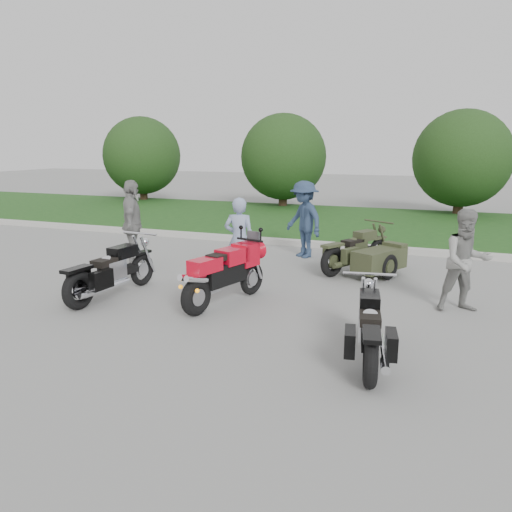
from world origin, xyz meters
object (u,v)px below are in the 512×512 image
(person_stripe, at_px, (239,240))
(cruiser_left, at_px, (109,274))
(sportbike_red, at_px, (224,272))
(cruiser_right, at_px, (370,332))
(person_denim, at_px, (304,219))
(cruiser_sidecar, at_px, (368,256))
(person_grey, at_px, (466,261))
(person_back, at_px, (133,224))

(person_stripe, bearing_deg, cruiser_left, 39.74)
(sportbike_red, height_order, cruiser_left, sportbike_red)
(cruiser_right, bearing_deg, sportbike_red, 141.08)
(person_stripe, xyz_separation_m, person_denim, (0.60, 2.60, 0.08))
(cruiser_sidecar, distance_m, person_grey, 2.60)
(sportbike_red, xyz_separation_m, person_denim, (0.24, 4.13, 0.35))
(sportbike_red, bearing_deg, person_back, 166.17)
(cruiser_right, relative_size, person_stripe, 1.23)
(cruiser_left, height_order, person_denim, person_denim)
(person_grey, xyz_separation_m, person_back, (-6.81, 0.58, 0.13))
(cruiser_right, xyz_separation_m, person_stripe, (-3.04, 3.01, 0.43))
(person_grey, distance_m, person_back, 6.83)
(person_grey, bearing_deg, cruiser_sidecar, 113.20)
(person_grey, relative_size, person_denim, 0.91)
(person_stripe, bearing_deg, person_grey, 166.32)
(cruiser_left, relative_size, person_stripe, 1.35)
(person_stripe, distance_m, person_grey, 4.19)
(person_denim, bearing_deg, sportbike_red, -56.60)
(sportbike_red, relative_size, person_denim, 1.10)
(person_denim, xyz_separation_m, person_back, (-3.23, -2.42, 0.05))
(sportbike_red, distance_m, person_stripe, 1.60)
(cruiser_left, xyz_separation_m, person_grey, (5.89, 1.51, 0.40))
(sportbike_red, distance_m, cruiser_right, 3.06)
(cruiser_sidecar, height_order, person_grey, person_grey)
(sportbike_red, relative_size, cruiser_sidecar, 0.99)
(cruiser_sidecar, xyz_separation_m, person_stripe, (-2.35, -1.41, 0.45))
(cruiser_left, relative_size, cruiser_right, 1.10)
(cruiser_left, relative_size, person_denim, 1.23)
(cruiser_right, distance_m, person_back, 6.53)
(cruiser_right, xyz_separation_m, person_back, (-5.67, 3.19, 0.57))
(person_grey, xyz_separation_m, person_denim, (-3.58, 2.99, 0.08))
(cruiser_left, bearing_deg, person_grey, 19.74)
(sportbike_red, relative_size, person_stripe, 1.21)
(person_grey, bearing_deg, cruiser_left, 172.23)
(cruiser_left, bearing_deg, person_stripe, 53.35)
(person_stripe, xyz_separation_m, person_grey, (4.17, -0.40, -0.00))
(person_back, bearing_deg, person_denim, -82.76)
(cruiser_right, distance_m, person_denim, 6.14)
(person_stripe, bearing_deg, cruiser_right, 127.04)
(person_stripe, distance_m, person_denim, 2.67)
(person_denim, bearing_deg, cruiser_right, -29.82)
(cruiser_sidecar, height_order, person_stripe, person_stripe)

